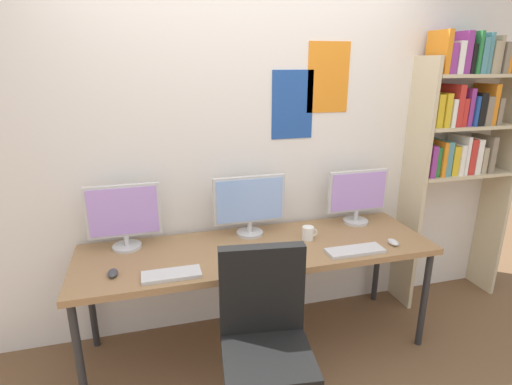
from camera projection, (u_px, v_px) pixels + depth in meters
name	position (u px, v px, depth m)	size (l,w,h in m)	color
wall_back	(242.00, 148.00, 2.79)	(4.65, 0.11, 2.60)	silver
desk	(258.00, 254.00, 2.59)	(2.25, 0.68, 0.74)	#936D47
bookshelf	(460.00, 132.00, 3.01)	(0.83, 0.28, 2.07)	beige
office_chair	(265.00, 362.00, 2.07)	(0.52, 0.52, 0.99)	#2D2D33
monitor_left	(124.00, 215.00, 2.50)	(0.45, 0.18, 0.42)	silver
monitor_center	(250.00, 204.00, 2.71)	(0.49, 0.18, 0.41)	silver
monitor_right	(358.00, 195.00, 2.91)	(0.45, 0.18, 0.39)	silver
keyboard_left	(171.00, 275.00, 2.22)	(0.32, 0.13, 0.02)	silver
keyboard_right	(355.00, 251.00, 2.51)	(0.36, 0.13, 0.02)	silver
mouse_left_side	(393.00, 242.00, 2.61)	(0.06, 0.10, 0.03)	silver
mouse_right_side	(113.00, 273.00, 2.23)	(0.06, 0.10, 0.03)	#38383D
coffee_mug	(308.00, 233.00, 2.68)	(0.11, 0.08, 0.09)	white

